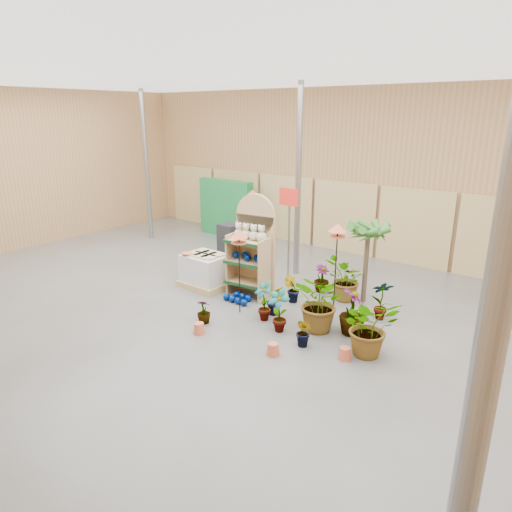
# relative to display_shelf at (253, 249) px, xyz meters

# --- Properties ---
(room) EXTENTS (15.20, 12.10, 4.70)m
(room) POSITION_rel_display_shelf_xyz_m (0.03, -0.90, 1.21)
(room) COLOR #50504E
(room) RESTS_ON ground
(display_shelf) EXTENTS (0.99, 0.69, 2.20)m
(display_shelf) POSITION_rel_display_shelf_xyz_m (0.00, 0.00, 0.00)
(display_shelf) COLOR tan
(display_shelf) RESTS_ON ground
(teddy_bears) EXTENTS (0.81, 0.22, 0.35)m
(teddy_bears) POSITION_rel_display_shelf_xyz_m (0.03, -0.10, 0.39)
(teddy_bears) COLOR beige
(teddy_bears) RESTS_ON display_shelf
(gazing_balls_shelf) EXTENTS (0.81, 0.28, 0.15)m
(gazing_balls_shelf) POSITION_rel_display_shelf_xyz_m (0.00, -0.14, -0.14)
(gazing_balls_shelf) COLOR #001760
(gazing_balls_shelf) RESTS_ON display_shelf
(gazing_balls_floor) EXTENTS (0.63, 0.39, 0.15)m
(gazing_balls_floor) POSITION_rel_display_shelf_xyz_m (0.06, -0.57, -0.93)
(gazing_balls_floor) COLOR #001760
(gazing_balls_floor) RESTS_ON ground
(pallet_stack) EXTENTS (1.08, 0.91, 0.79)m
(pallet_stack) POSITION_rel_display_shelf_xyz_m (-1.11, -0.32, -0.63)
(pallet_stack) COLOR tan
(pallet_stack) RESTS_ON ground
(charcoal_planters) EXTENTS (0.50, 0.50, 1.00)m
(charcoal_planters) POSITION_rel_display_shelf_xyz_m (-1.96, 1.49, -0.51)
(charcoal_planters) COLOR black
(charcoal_planters) RESTS_ON ground
(trellis_stock) EXTENTS (2.00, 0.30, 1.80)m
(trellis_stock) POSITION_rel_display_shelf_xyz_m (-3.77, 3.39, -0.11)
(trellis_stock) COLOR #1A7337
(trellis_stock) RESTS_ON ground
(offer_sign) EXTENTS (0.50, 0.08, 2.20)m
(offer_sign) POSITION_rel_display_shelf_xyz_m (0.13, 1.16, 0.56)
(offer_sign) COLOR gray
(offer_sign) RESTS_ON ground
(bird_table_front) EXTENTS (0.34, 0.34, 1.69)m
(bird_table_front) POSITION_rel_display_shelf_xyz_m (0.43, -0.97, 0.56)
(bird_table_front) COLOR black
(bird_table_front) RESTS_ON ground
(bird_table_right) EXTENTS (0.34, 0.34, 1.88)m
(bird_table_right) POSITION_rel_display_shelf_xyz_m (2.04, -0.08, 0.74)
(bird_table_right) COLOR black
(bird_table_right) RESTS_ON ground
(bird_table_back) EXTENTS (0.34, 0.34, 1.71)m
(bird_table_back) POSITION_rel_display_shelf_xyz_m (-2.23, 2.83, 0.58)
(bird_table_back) COLOR black
(bird_table_back) RESTS_ON ground
(palm) EXTENTS (0.70, 0.70, 1.81)m
(palm) POSITION_rel_display_shelf_xyz_m (2.13, 1.07, 0.54)
(palm) COLOR #4E3F2C
(palm) RESTS_ON ground
(potted_plant_0) EXTENTS (0.49, 0.43, 0.78)m
(potted_plant_0) POSITION_rel_display_shelf_xyz_m (1.01, -0.94, -0.62)
(potted_plant_0) COLOR #2E6723
(potted_plant_0) RESTS_ON ground
(potted_plant_1) EXTENTS (0.41, 0.42, 0.60)m
(potted_plant_1) POSITION_rel_display_shelf_xyz_m (1.03, -0.61, -0.71)
(potted_plant_1) COLOR #2E6723
(potted_plant_1) RESTS_ON ground
(potted_plant_2) EXTENTS (1.17, 1.08, 1.09)m
(potted_plant_2) POSITION_rel_display_shelf_xyz_m (2.10, -0.69, -0.46)
(potted_plant_2) COLOR #2E6723
(potted_plant_2) RESTS_ON ground
(potted_plant_3) EXTENTS (0.67, 0.67, 0.85)m
(potted_plant_3) POSITION_rel_display_shelf_xyz_m (2.61, -0.43, -0.58)
(potted_plant_3) COLOR #2E6723
(potted_plant_3) RESTS_ON ground
(potted_plant_4) EXTENTS (0.51, 0.49, 0.80)m
(potted_plant_4) POSITION_rel_display_shelf_xyz_m (2.77, 0.47, -0.61)
(potted_plant_4) COLOR #2E6723
(potted_plant_4) RESTS_ON ground
(potted_plant_5) EXTENTS (0.40, 0.38, 0.57)m
(potted_plant_5) POSITION_rel_display_shelf_xyz_m (0.95, 0.11, -0.72)
(potted_plant_5) COLOR #2E6723
(potted_plant_5) RESTS_ON ground
(potted_plant_6) EXTENTS (0.77, 0.88, 0.94)m
(potted_plant_6) POSITION_rel_display_shelf_xyz_m (1.80, 0.86, -0.54)
(potted_plant_6) COLOR #2E6723
(potted_plant_6) RESTS_ON ground
(potted_plant_7) EXTENTS (0.35, 0.35, 0.47)m
(potted_plant_7) POSITION_rel_display_shelf_xyz_m (0.19, -1.75, -0.77)
(potted_plant_7) COLOR #2E6723
(potted_plant_7) RESTS_ON ground
(potted_plant_8) EXTENTS (0.43, 0.29, 0.81)m
(potted_plant_8) POSITION_rel_display_shelf_xyz_m (1.51, -1.16, -0.60)
(potted_plant_8) COLOR #2E6723
(potted_plant_8) RESTS_ON ground
(potted_plant_9) EXTENTS (0.36, 0.32, 0.53)m
(potted_plant_9) POSITION_rel_display_shelf_xyz_m (2.19, -1.38, -0.74)
(potted_plant_9) COLOR #2E6723
(potted_plant_9) RESTS_ON ground
(potted_plant_10) EXTENTS (1.18, 1.19, 1.00)m
(potted_plant_10) POSITION_rel_display_shelf_xyz_m (3.15, -0.94, -0.51)
(potted_plant_10) COLOR #2E6723
(potted_plant_10) RESTS_ON ground
(potted_plant_11) EXTENTS (0.43, 0.43, 0.61)m
(potted_plant_11) POSITION_rel_display_shelf_xyz_m (1.14, 1.01, -0.70)
(potted_plant_11) COLOR #2E6723
(potted_plant_11) RESTS_ON ground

